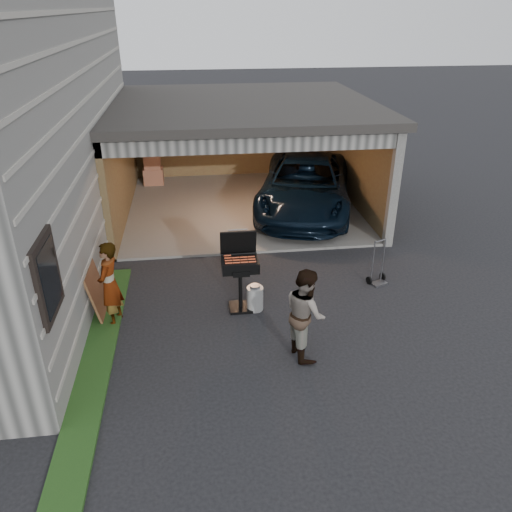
# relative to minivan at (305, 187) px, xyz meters

# --- Properties ---
(ground) EXTENTS (80.00, 80.00, 0.00)m
(ground) POSITION_rel_minivan_xyz_m (-2.42, -5.93, -0.70)
(ground) COLOR black
(ground) RESTS_ON ground
(groundcover_strip) EXTENTS (0.50, 8.00, 0.06)m
(groundcover_strip) POSITION_rel_minivan_xyz_m (-4.67, -6.93, -0.67)
(groundcover_strip) COLOR #193814
(groundcover_strip) RESTS_ON ground
(garage) EXTENTS (6.80, 6.30, 2.90)m
(garage) POSITION_rel_minivan_xyz_m (-1.66, 0.86, 1.17)
(garage) COLOR #605E59
(garage) RESTS_ON ground
(minivan) EXTENTS (3.62, 5.49, 1.40)m
(minivan) POSITION_rel_minivan_xyz_m (0.00, 0.00, 0.00)
(minivan) COLOR black
(minivan) RESTS_ON ground
(woman) EXTENTS (0.49, 0.64, 1.57)m
(woman) POSITION_rel_minivan_xyz_m (-4.52, -4.83, 0.08)
(woman) COLOR silver
(woman) RESTS_ON ground
(man) EXTENTS (0.71, 0.84, 1.54)m
(man) POSITION_rel_minivan_xyz_m (-1.35, -6.13, 0.07)
(man) COLOR #47261C
(man) RESTS_ON ground
(bbq_grill) EXTENTS (0.66, 0.58, 1.47)m
(bbq_grill) POSITION_rel_minivan_xyz_m (-2.23, -4.64, 0.18)
(bbq_grill) COLOR black
(bbq_grill) RESTS_ON ground
(propane_tank) EXTENTS (0.38, 0.38, 0.46)m
(propane_tank) POSITION_rel_minivan_xyz_m (-1.97, -4.72, -0.47)
(propane_tank) COLOR silver
(propane_tank) RESTS_ON ground
(plywood_panel) EXTENTS (0.24, 0.86, 0.94)m
(plywood_panel) POSITION_rel_minivan_xyz_m (-4.82, -4.53, -0.23)
(plywood_panel) COLOR #58301E
(plywood_panel) RESTS_ON ground
(hand_truck) EXTENTS (0.43, 0.39, 0.96)m
(hand_truck) POSITION_rel_minivan_xyz_m (0.64, -4.07, -0.52)
(hand_truck) COLOR slate
(hand_truck) RESTS_ON ground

